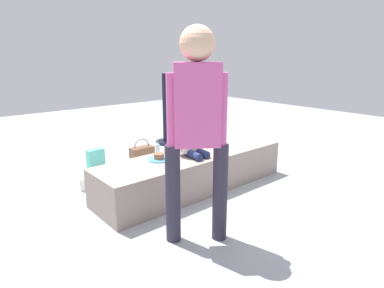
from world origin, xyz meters
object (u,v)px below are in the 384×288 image
handbag_black_leather (193,151)px  handbag_brown_canvas (142,156)px  child_seated (190,135)px  adult_standing (197,118)px  water_bottle_near_gift (157,149)px  gift_bag (96,158)px  cake_plate (159,158)px  cake_box_white (93,179)px  party_cup_red (119,173)px

handbag_black_leather → handbag_brown_canvas: size_ratio=0.80×
child_seated → adult_standing: 1.03m
adult_standing → handbag_black_leather: size_ratio=5.51×
handbag_brown_canvas → water_bottle_near_gift: bearing=26.0°
child_seated → gift_bag: bearing=109.4°
adult_standing → cake_plate: adult_standing is taller
adult_standing → cake_box_white: size_ratio=4.80×
gift_bag → handbag_brown_canvas: (0.49, -0.30, 0.01)m
adult_standing → cake_plate: 1.04m
adult_standing → party_cup_red: (0.19, 1.58, -0.90)m
party_cup_red → handbag_brown_canvas: bearing=22.9°
cake_plate → adult_standing: bearing=-106.2°
child_seated → party_cup_red: size_ratio=4.58×
cake_box_white → handbag_black_leather: handbag_black_leather is taller
party_cup_red → adult_standing: bearing=-96.7°
gift_bag → cake_box_white: gift_bag is taller
child_seated → adult_standing: size_ratio=0.31×
cake_box_white → handbag_brown_canvas: handbag_brown_canvas is taller
gift_bag → party_cup_red: size_ratio=2.71×
party_cup_red → cake_box_white: size_ratio=0.32×
child_seated → handbag_brown_canvas: size_ratio=1.35×
child_seated → handbag_brown_canvas: bearing=87.9°
adult_standing → gift_bag: 2.23m
cake_plate → water_bottle_near_gift: (0.73, 1.10, -0.29)m
water_bottle_near_gift → handbag_brown_canvas: (-0.36, -0.17, 0.02)m
gift_bag → water_bottle_near_gift: gift_bag is taller
handbag_brown_canvas → handbag_black_leather: bearing=-13.7°
gift_bag → handbag_brown_canvas: size_ratio=0.80×
child_seated → water_bottle_near_gift: (0.39, 1.17, -0.49)m
cake_plate → handbag_brown_canvas: (0.37, 0.92, -0.27)m
party_cup_red → cake_plate: bearing=-85.4°
cake_plate → handbag_brown_canvas: size_ratio=0.63×
adult_standing → handbag_brown_canvas: adult_standing is taller
child_seated → cake_box_white: 1.21m
cake_plate → water_bottle_near_gift: size_ratio=0.94×
handbag_black_leather → handbag_brown_canvas: (-0.72, 0.18, 0.03)m
cake_plate → gift_bag: size_ratio=0.78×
party_cup_red → handbag_brown_canvas: size_ratio=0.30×
party_cup_red → cake_box_white: cake_box_white is taller
gift_bag → party_cup_red: 0.49m
child_seated → adult_standing: (-0.58, -0.77, 0.36)m
gift_bag → cake_plate: bearing=-84.3°
cake_plate → water_bottle_near_gift: 1.35m
gift_bag → party_cup_red: (0.06, -0.48, -0.07)m
child_seated → handbag_black_leather: (0.76, 0.82, -0.50)m
water_bottle_near_gift → adult_standing: bearing=-116.7°
water_bottle_near_gift → cake_box_white: 1.18m
handbag_brown_canvas → party_cup_red: bearing=-157.1°
adult_standing → cake_box_white: adult_standing is taller
handbag_black_leather → cake_box_white: bearing=-179.3°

